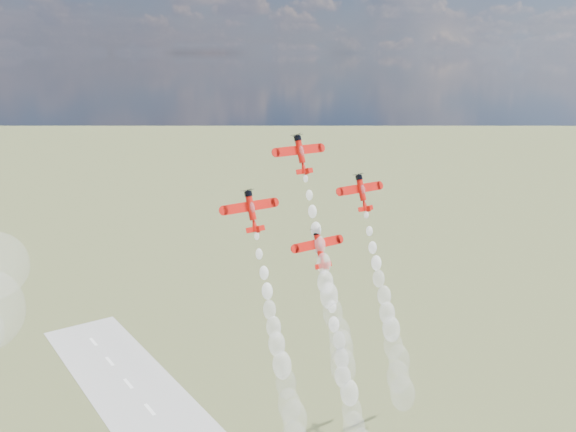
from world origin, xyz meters
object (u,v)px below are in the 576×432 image
Objects in this scene: plane_slot at (319,247)px; plane_right at (362,192)px; plane_left at (251,210)px; plane_lead at (301,153)px.

plane_right is at bearing 13.47° from plane_slot.
plane_left is at bearing 166.53° from plane_slot.
plane_lead is 1.00× the size of plane_right.
plane_left is 31.03m from plane_right.
plane_slot is (0.00, -7.44, -20.41)m from plane_lead.
plane_lead reaches higher than plane_right.
plane_left is at bearing -166.53° from plane_lead.
plane_right is (31.03, 0.00, 0.00)m from plane_left.
plane_left is 1.00× the size of plane_slot.
plane_slot is at bearing -166.53° from plane_right.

